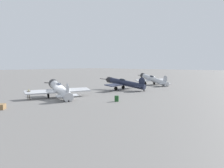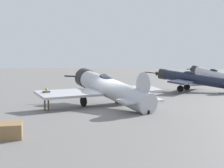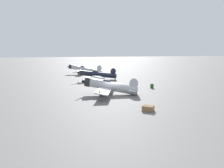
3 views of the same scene
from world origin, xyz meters
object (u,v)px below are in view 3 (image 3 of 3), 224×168
Objects in this scene: airplane_far_line at (84,69)px; ground_crew_mechanic at (100,94)px; airplane_foreground at (109,86)px; fuel_drum at (152,86)px; airplane_mid_apron at (97,74)px; equipment_crate at (148,108)px.

airplane_far_line is 6.73× the size of ground_crew_mechanic.
fuel_drum is at bearing -140.23° from airplane_foreground.
ground_crew_mechanic is (-2.84, -20.98, -0.54)m from airplane_mid_apron.
equipment_crate is (2.63, -10.78, -1.11)m from airplane_foreground.
airplane_foreground is 31.30m from airplane_far_line.
ground_crew_mechanic is 14.40m from fuel_drum.
airplane_far_line reaches higher than equipment_crate.
fuel_drum reaches higher than equipment_crate.
airplane_foreground is 11.15m from equipment_crate.
airplane_foreground is 1.02× the size of airplane_far_line.
airplane_mid_apron is 1.01× the size of airplane_far_line.
equipment_crate is 1.89× the size of fuel_drum.
airplane_mid_apron reaches higher than airplane_foreground.
fuel_drum is at bearing 64.38° from equipment_crate.
airplane_far_line is 42.24m from equipment_crate.
fuel_drum is (6.94, 14.49, 0.11)m from equipment_crate.
airplane_far_line is 35.64m from ground_crew_mechanic.
airplane_foreground is at bearing 110.21° from airplane_far_line.
airplane_mid_apron is at bearing 94.46° from equipment_crate.
ground_crew_mechanic is (-2.34, -4.34, -0.45)m from airplane_foreground.
airplane_mid_apron reaches higher than equipment_crate.
airplane_mid_apron is at bearing -73.09° from airplane_foreground.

